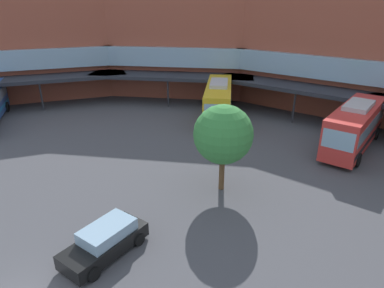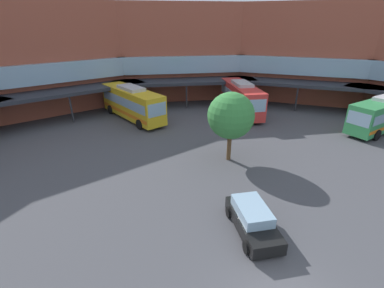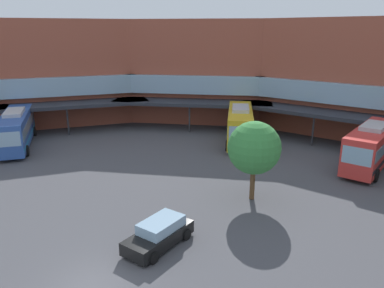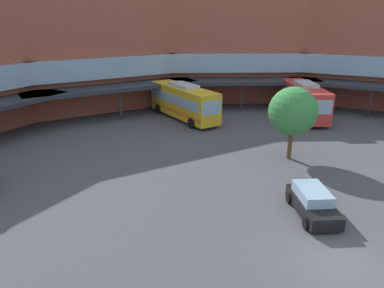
% 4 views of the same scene
% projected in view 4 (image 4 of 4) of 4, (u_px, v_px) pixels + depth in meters
% --- Properties ---
extents(ground_plane, '(120.99, 120.99, 0.00)m').
position_uv_depth(ground_plane, '(342.00, 265.00, 16.99)').
color(ground_plane, '#47474C').
extents(station_building, '(79.19, 39.88, 13.17)m').
position_uv_depth(station_building, '(194.00, 64.00, 36.39)').
color(station_building, '#9E4C38').
rests_on(station_building, ground).
extents(bus_0, '(4.97, 10.36, 3.96)m').
position_uv_depth(bus_0, '(304.00, 100.00, 40.74)').
color(bus_0, red).
rests_on(bus_0, ground).
extents(bus_1, '(5.43, 10.88, 3.92)m').
position_uv_depth(bus_1, '(184.00, 101.00, 40.17)').
color(bus_1, gold).
rests_on(bus_1, ground).
extents(parked_car, '(2.75, 4.69, 1.53)m').
position_uv_depth(parked_car, '(313.00, 202.00, 21.10)').
color(parked_car, black).
rests_on(parked_car, ground).
extents(plaza_tree, '(3.78, 3.78, 5.79)m').
position_uv_depth(plaza_tree, '(293.00, 111.00, 28.28)').
color(plaza_tree, brown).
rests_on(plaza_tree, ground).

